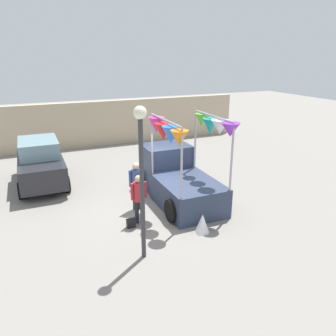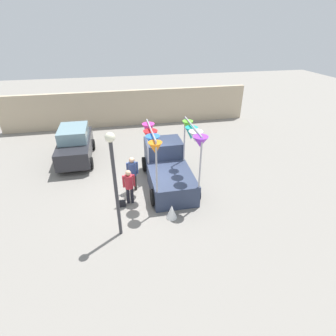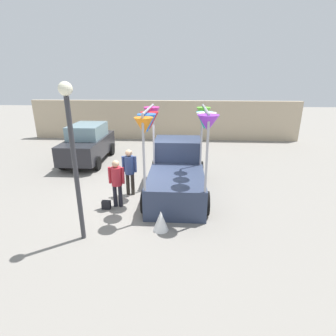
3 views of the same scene
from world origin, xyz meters
name	(u,v)px [view 3 (image 3 of 3)]	position (x,y,z in m)	size (l,w,h in m)	color
ground_plane	(145,196)	(0.00, 0.00, 0.00)	(60.00, 60.00, 0.00)	gray
vendor_truck	(177,167)	(1.13, 0.50, 0.98)	(2.58, 4.20, 3.23)	#2D3851
parked_car	(88,143)	(-3.44, 3.99, 0.94)	(1.88, 4.00, 1.88)	#26262B
person_customer	(117,179)	(-0.79, -0.81, 0.97)	(0.53, 0.34, 1.62)	black
person_vendor	(129,168)	(-0.55, 0.15, 1.04)	(0.53, 0.34, 1.71)	#2D2823
handbag	(106,205)	(-1.14, -1.01, 0.14)	(0.28, 0.16, 0.28)	black
street_lamp	(72,143)	(-1.29, -2.66, 2.63)	(0.32, 0.32, 4.04)	#333338
brick_boundary_wall	(164,120)	(0.00, 9.21, 1.30)	(18.00, 0.36, 2.60)	tan
folded_kite_bundle_white	(161,221)	(0.77, -2.16, 0.30)	(0.44, 0.44, 0.60)	white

